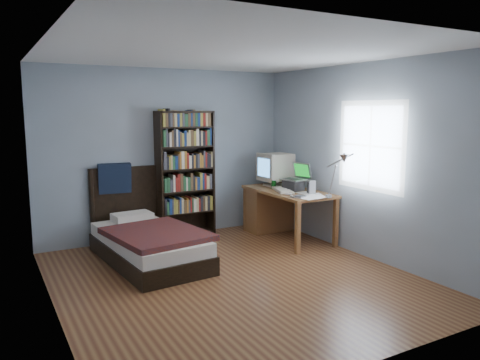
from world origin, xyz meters
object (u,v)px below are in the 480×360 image
Objects in this scene: laptop at (294,183)px; soda_can at (274,184)px; desk at (273,206)px; keyboard at (283,190)px; bed at (146,240)px; speaker at (311,187)px; desk_lamp at (342,163)px; crt_monitor at (275,167)px; bookshelf at (185,174)px.

laptop reaches higher than soda_can.
keyboard is (-0.14, -0.46, 0.34)m from desk.
bed is at bearing 177.50° from laptop.
speaker is 1.49× the size of soda_can.
desk_lamp reaches higher than soda_can.
crt_monitor is 0.58m from keyboard.
laptop reaches higher than keyboard.
bookshelf is at bearing 150.73° from speaker.
bookshelf is at bearing 160.73° from desk.
crt_monitor is 0.25× the size of bed.
crt_monitor is 2.36m from bed.
desk_lamp is 1.26× the size of keyboard.
keyboard is 2.67× the size of speaker.
speaker is at bearing -85.93° from laptop.
laptop is at bearing -80.36° from desk.
speaker is (0.05, -0.84, -0.19)m from crt_monitor.
desk is 0.61m from crt_monitor.
desk_lamp is at bearing -64.45° from keyboard.
bookshelf is (-1.16, 0.64, 0.15)m from soda_can.
keyboard is 0.44m from speaker.
laptop is at bearing -86.79° from crt_monitor.
desk is 1.45m from bookshelf.
bed is at bearing -175.50° from soda_can.
crt_monitor reaches higher than laptop.
speaker reaches higher than soda_can.
soda_can is 1.33m from bookshelf.
crt_monitor is 1.27× the size of laptop.
laptop reaches higher than desk.
soda_can is at bearing 122.70° from speaker.
speaker is 2.37m from bed.
bed is at bearing -137.85° from bookshelf.
crt_monitor is at bearing 93.21° from laptop.
soda_can is at bearing -28.83° from bookshelf.
bookshelf reaches higher than desk_lamp.
bookshelf reaches higher than keyboard.
speaker is 0.66m from soda_can.
speaker is at bearing -11.62° from bed.
laptop is at bearing -33.49° from bookshelf.
bookshelf is at bearing 151.17° from soda_can.
bed is at bearing -170.31° from crt_monitor.
crt_monitor is 0.51m from laptop.
desk is 2.90× the size of crt_monitor.
desk_lamp is 4.99× the size of soda_can.
crt_monitor is at bearing 27.33° from desk.
crt_monitor is 0.35m from soda_can.
bed is (-2.04, -0.16, -0.53)m from soda_can.
keyboard is (-0.14, 1.09, -0.50)m from desk_lamp.
bed reaches higher than desk.
bookshelf is (-1.35, 0.89, 0.11)m from laptop.
laptop is 0.79× the size of keyboard.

